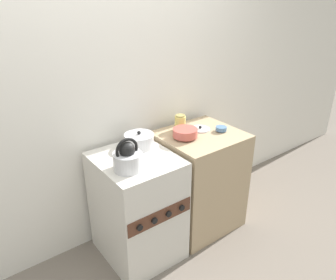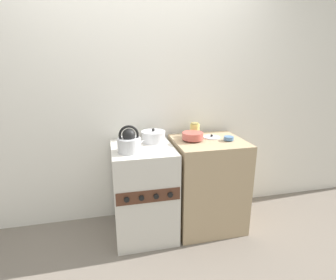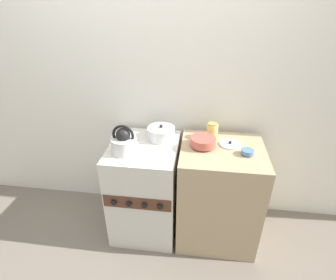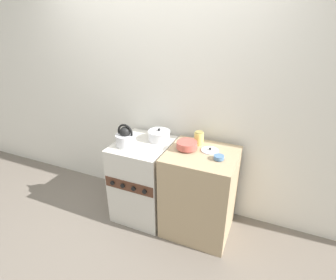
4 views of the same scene
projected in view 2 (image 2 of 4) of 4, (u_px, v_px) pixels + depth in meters
ground_plane at (150, 251)px, 2.28m from camera, size 12.00×12.00×0.00m
wall_back at (136, 98)px, 2.57m from camera, size 7.00×0.06×2.50m
stove at (144, 191)px, 2.44m from camera, size 0.55×0.64×0.86m
counter at (207, 183)px, 2.57m from camera, size 0.65×0.59×0.88m
kettle at (129, 142)px, 2.17m from camera, size 0.24×0.20×0.23m
cooking_pot at (153, 137)px, 2.46m from camera, size 0.23×0.23×0.13m
enamel_bowl at (193, 136)px, 2.41m from camera, size 0.20×0.20×0.08m
small_ceramic_bowl at (229, 138)px, 2.42m from camera, size 0.09×0.09×0.04m
storage_jar at (195, 130)px, 2.56m from camera, size 0.09×0.09×0.13m
loose_pot_lid at (212, 137)px, 2.52m from camera, size 0.17×0.17×0.03m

